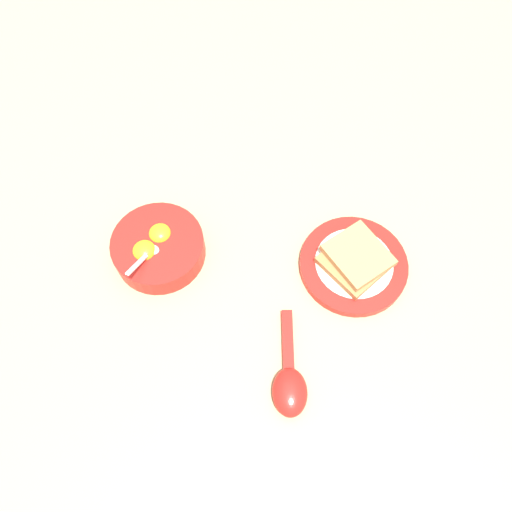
# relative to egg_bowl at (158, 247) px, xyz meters

# --- Properties ---
(ground_plane) EXTENTS (3.00, 3.00, 0.00)m
(ground_plane) POSITION_rel_egg_bowl_xyz_m (0.12, -0.05, -0.02)
(ground_plane) COLOR tan
(egg_bowl) EXTENTS (0.16, 0.16, 0.07)m
(egg_bowl) POSITION_rel_egg_bowl_xyz_m (0.00, 0.00, 0.00)
(egg_bowl) COLOR red
(egg_bowl) RESTS_ON ground_plane
(toast_plate) EXTENTS (0.18, 0.18, 0.02)m
(toast_plate) POSITION_rel_egg_bowl_xyz_m (0.33, 0.06, -0.02)
(toast_plate) COLOR red
(toast_plate) RESTS_ON ground_plane
(toast_sandwich) EXTENTS (0.13, 0.14, 0.03)m
(toast_sandwich) POSITION_rel_egg_bowl_xyz_m (0.33, 0.06, 0.01)
(toast_sandwich) COLOR #9E7042
(toast_sandwich) RESTS_ON toast_plate
(soup_spoon) EXTENTS (0.08, 0.17, 0.03)m
(soup_spoon) POSITION_rel_egg_bowl_xyz_m (0.27, -0.17, -0.01)
(soup_spoon) COLOR red
(soup_spoon) RESTS_ON ground_plane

